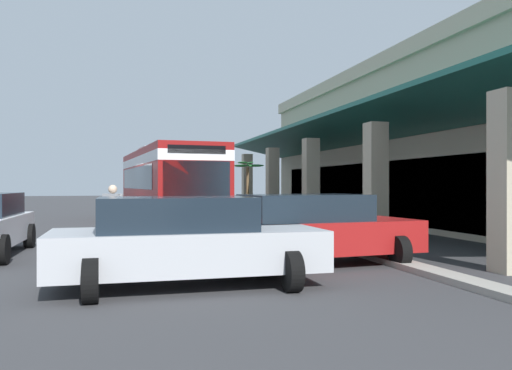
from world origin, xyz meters
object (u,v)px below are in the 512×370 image
Objects in this scene: pedestrian at (113,214)px; potted_palm at (248,204)px; parked_sedan_red at (311,229)px; transit_bus at (167,180)px; parked_sedan_silver at (185,241)px.

pedestrian is 0.57× the size of potted_palm.
pedestrian is (-3.49, -4.04, 0.18)m from parked_sedan_red.
potted_palm reaches higher than parked_sedan_red.
transit_bus reaches higher than parked_sedan_silver.
transit_bus is 6.84× the size of pedestrian.
pedestrian is 14.73m from potted_palm.
pedestrian is at bearing -27.01° from potted_palm.
parked_sedan_silver is at bearing -16.65° from potted_palm.
transit_bus reaches higher than pedestrian.
parked_sedan_silver is 19.01m from potted_palm.
potted_palm is (-13.12, 6.69, -0.28)m from pedestrian.
parked_sedan_red is at bearing 119.76° from parked_sedan_silver.
pedestrian reaches higher than parked_sedan_red.
parked_sedan_red is 1.57× the size of potted_palm.
transit_bus is 2.50× the size of parked_sedan_red.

